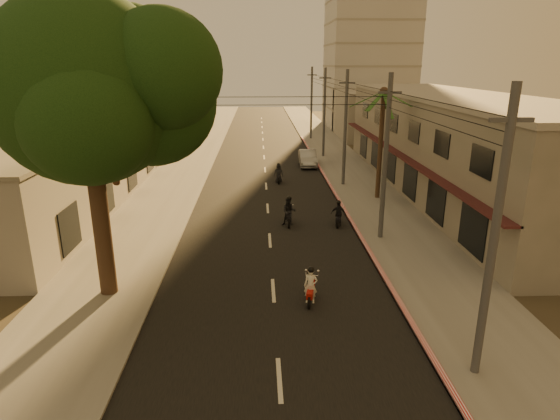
% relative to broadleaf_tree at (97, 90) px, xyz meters
% --- Properties ---
extents(ground, '(160.00, 160.00, 0.00)m').
position_rel_broadleaf_tree_xyz_m(ground, '(6.61, -2.14, -8.48)').
color(ground, '#383023').
rests_on(ground, ground).
extents(road, '(10.00, 140.00, 0.02)m').
position_rel_broadleaf_tree_xyz_m(road, '(6.61, 17.86, -8.47)').
color(road, black).
rests_on(road, ground).
extents(sidewalk_right, '(5.00, 140.00, 0.12)m').
position_rel_broadleaf_tree_xyz_m(sidewalk_right, '(14.11, 17.86, -8.42)').
color(sidewalk_right, slate).
rests_on(sidewalk_right, ground).
extents(sidewalk_left, '(5.00, 140.00, 0.12)m').
position_rel_broadleaf_tree_xyz_m(sidewalk_left, '(-0.89, 17.86, -8.42)').
color(sidewalk_left, slate).
rests_on(sidewalk_left, ground).
extents(curb_stripe, '(0.20, 60.00, 0.20)m').
position_rel_broadleaf_tree_xyz_m(curb_stripe, '(11.71, 12.86, -8.38)').
color(curb_stripe, red).
rests_on(curb_stripe, ground).
extents(shophouse_row, '(8.80, 34.20, 7.30)m').
position_rel_broadleaf_tree_xyz_m(shophouse_row, '(20.57, 15.86, -4.83)').
color(shophouse_row, gray).
rests_on(shophouse_row, ground).
extents(left_building, '(8.20, 24.20, 5.20)m').
position_rel_broadleaf_tree_xyz_m(left_building, '(-7.37, 11.86, -5.88)').
color(left_building, gray).
rests_on(left_building, ground).
extents(distant_tower, '(12.10, 12.10, 28.00)m').
position_rel_broadleaf_tree_xyz_m(distant_tower, '(22.61, 53.86, 5.52)').
color(distant_tower, '#B7B5B2').
rests_on(distant_tower, ground).
extents(broadleaf_tree, '(9.60, 8.70, 12.10)m').
position_rel_broadleaf_tree_xyz_m(broadleaf_tree, '(0.00, 0.00, 0.00)').
color(broadleaf_tree, black).
rests_on(broadleaf_tree, ground).
extents(palm_tree, '(5.00, 5.00, 8.20)m').
position_rel_broadleaf_tree_xyz_m(palm_tree, '(14.61, 13.86, -1.33)').
color(palm_tree, black).
rests_on(palm_tree, ground).
extents(utility_poles, '(1.20, 48.26, 9.00)m').
position_rel_broadleaf_tree_xyz_m(utility_poles, '(12.81, 17.86, -1.94)').
color(utility_poles, '#38383A').
rests_on(utility_poles, ground).
extents(filler_right, '(8.00, 14.00, 6.00)m').
position_rel_broadleaf_tree_xyz_m(filler_right, '(20.61, 42.86, -5.48)').
color(filler_right, gray).
rests_on(filler_right, ground).
extents(filler_left_near, '(8.00, 14.00, 4.40)m').
position_rel_broadleaf_tree_xyz_m(filler_left_near, '(-7.39, 31.86, -6.28)').
color(filler_left_near, gray).
rests_on(filler_left_near, ground).
extents(filler_left_far, '(8.00, 14.00, 7.00)m').
position_rel_broadleaf_tree_xyz_m(filler_left_far, '(-7.39, 49.86, -4.98)').
color(filler_left_far, gray).
rests_on(filler_left_far, ground).
extents(scooter_red, '(0.77, 1.64, 1.62)m').
position_rel_broadleaf_tree_xyz_m(scooter_red, '(8.11, -1.25, -7.76)').
color(scooter_red, black).
rests_on(scooter_red, ground).
extents(scooter_mid_a, '(0.94, 1.88, 1.85)m').
position_rel_broadleaf_tree_xyz_m(scooter_mid_a, '(7.84, 8.41, -7.64)').
color(scooter_mid_a, black).
rests_on(scooter_mid_a, ground).
extents(scooter_mid_b, '(1.05, 1.61, 1.60)m').
position_rel_broadleaf_tree_xyz_m(scooter_mid_b, '(10.81, 8.19, -7.75)').
color(scooter_mid_b, black).
rests_on(scooter_mid_b, ground).
extents(scooter_far_a, '(0.78, 1.70, 1.67)m').
position_rel_broadleaf_tree_xyz_m(scooter_far_a, '(7.65, 18.95, -7.73)').
color(scooter_far_a, black).
rests_on(scooter_far_a, ground).
extents(parked_car, '(1.78, 4.60, 1.49)m').
position_rel_broadleaf_tree_xyz_m(parked_car, '(10.73, 25.48, -7.73)').
color(parked_car, '#93969A').
rests_on(parked_car, ground).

